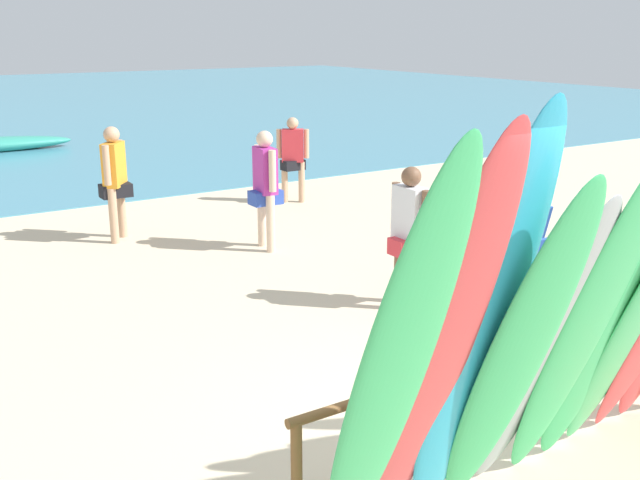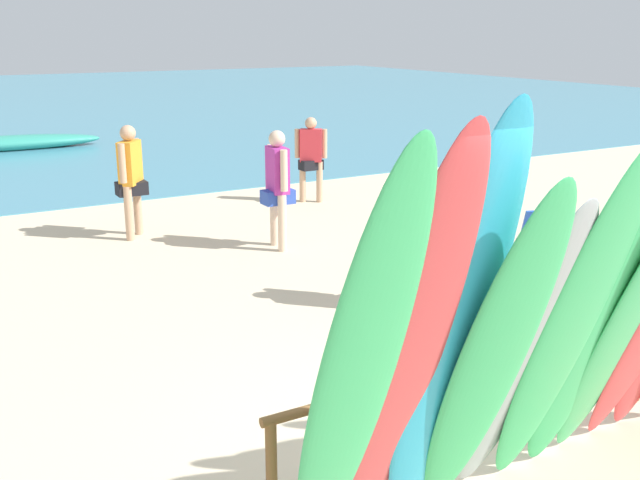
{
  "view_description": "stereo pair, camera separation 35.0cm",
  "coord_description": "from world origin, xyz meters",
  "px_view_note": "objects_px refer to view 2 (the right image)",
  "views": [
    {
      "loc": [
        -3.59,
        -3.29,
        2.93
      ],
      "look_at": [
        0.0,
        2.34,
        1.01
      ],
      "focal_mm": 41.38,
      "sensor_mm": 36.0,
      "label": 1
    },
    {
      "loc": [
        -3.29,
        -3.48,
        2.93
      ],
      "look_at": [
        0.0,
        2.34,
        1.01
      ],
      "focal_mm": 41.38,
      "sensor_mm": 36.0,
      "label": 2
    }
  ],
  "objects_px": {
    "surfboard_green_6": "(600,310)",
    "surfboard_rack": "(486,377)",
    "beachgoer_strolling": "(131,174)",
    "surfboard_green_0": "(357,377)",
    "beach_chair_blue": "(547,280)",
    "beachgoer_by_water": "(278,181)",
    "surfboard_green_3": "(491,362)",
    "beachgoer_near_rack": "(311,154)",
    "surfboard_red_1": "(405,358)",
    "beachgoer_midbeach": "(414,229)",
    "surfboard_grey_4": "(520,357)",
    "beach_chair_striped": "(546,244)",
    "surfboard_green_5": "(568,329)",
    "surfboard_teal_2": "(451,338)"
  },
  "relations": [
    {
      "from": "surfboard_rack",
      "to": "beachgoer_near_rack",
      "type": "height_order",
      "value": "beachgoer_near_rack"
    },
    {
      "from": "surfboard_red_1",
      "to": "beachgoer_by_water",
      "type": "distance_m",
      "value": 6.43
    },
    {
      "from": "surfboard_green_6",
      "to": "surfboard_rack",
      "type": "bearing_deg",
      "value": 114.5
    },
    {
      "from": "surfboard_rack",
      "to": "beachgoer_by_water",
      "type": "xyz_separation_m",
      "value": [
        1.04,
        5.35,
        0.33
      ]
    },
    {
      "from": "beachgoer_midbeach",
      "to": "beach_chair_blue",
      "type": "height_order",
      "value": "beachgoer_midbeach"
    },
    {
      "from": "surfboard_red_1",
      "to": "surfboard_teal_2",
      "type": "bearing_deg",
      "value": 4.97
    },
    {
      "from": "surfboard_green_0",
      "to": "beach_chair_blue",
      "type": "distance_m",
      "value": 4.57
    },
    {
      "from": "surfboard_grey_4",
      "to": "surfboard_green_3",
      "type": "bearing_deg",
      "value": -166.06
    },
    {
      "from": "beach_chair_striped",
      "to": "surfboard_teal_2",
      "type": "bearing_deg",
      "value": -121.58
    },
    {
      "from": "beach_chair_blue",
      "to": "surfboard_grey_4",
      "type": "bearing_deg",
      "value": -135.71
    },
    {
      "from": "surfboard_teal_2",
      "to": "beach_chair_striped",
      "type": "height_order",
      "value": "surfboard_teal_2"
    },
    {
      "from": "surfboard_rack",
      "to": "surfboard_green_5",
      "type": "xyz_separation_m",
      "value": [
        0.0,
        -0.66,
        0.6
      ]
    },
    {
      "from": "surfboard_green_6",
      "to": "beach_chair_striped",
      "type": "bearing_deg",
      "value": 46.41
    },
    {
      "from": "surfboard_green_0",
      "to": "beachgoer_by_water",
      "type": "height_order",
      "value": "surfboard_green_0"
    },
    {
      "from": "surfboard_grey_4",
      "to": "beachgoer_near_rack",
      "type": "height_order",
      "value": "surfboard_grey_4"
    },
    {
      "from": "surfboard_grey_4",
      "to": "beach_chair_striped",
      "type": "xyz_separation_m",
      "value": [
        3.58,
        3.19,
        -0.63
      ]
    },
    {
      "from": "beachgoer_by_water",
      "to": "surfboard_green_3",
      "type": "bearing_deg",
      "value": -8.39
    },
    {
      "from": "surfboard_grey_4",
      "to": "surfboard_green_6",
      "type": "xyz_separation_m",
      "value": [
        0.59,
        -0.06,
        0.2
      ]
    },
    {
      "from": "beachgoer_strolling",
      "to": "beachgoer_by_water",
      "type": "relative_size",
      "value": 1.0
    },
    {
      "from": "surfboard_green_5",
      "to": "beach_chair_blue",
      "type": "height_order",
      "value": "surfboard_green_5"
    },
    {
      "from": "surfboard_grey_4",
      "to": "beach_chair_striped",
      "type": "height_order",
      "value": "surfboard_grey_4"
    },
    {
      "from": "beachgoer_by_water",
      "to": "beach_chair_striped",
      "type": "distance_m",
      "value": 3.58
    },
    {
      "from": "surfboard_teal_2",
      "to": "surfboard_grey_4",
      "type": "bearing_deg",
      "value": 6.38
    },
    {
      "from": "surfboard_green_0",
      "to": "surfboard_green_5",
      "type": "bearing_deg",
      "value": 0.61
    },
    {
      "from": "surfboard_grey_4",
      "to": "beachgoer_strolling",
      "type": "bearing_deg",
      "value": 89.09
    },
    {
      "from": "surfboard_red_1",
      "to": "beachgoer_strolling",
      "type": "xyz_separation_m",
      "value": [
        0.65,
        7.55,
        -0.36
      ]
    },
    {
      "from": "surfboard_green_6",
      "to": "beachgoer_near_rack",
      "type": "xyz_separation_m",
      "value": [
        2.5,
        8.24,
        -0.41
      ]
    },
    {
      "from": "surfboard_rack",
      "to": "beachgoer_midbeach",
      "type": "height_order",
      "value": "beachgoer_midbeach"
    },
    {
      "from": "beachgoer_near_rack",
      "to": "surfboard_green_5",
      "type": "bearing_deg",
      "value": 104.35
    },
    {
      "from": "surfboard_teal_2",
      "to": "beachgoer_strolling",
      "type": "height_order",
      "value": "surfboard_teal_2"
    },
    {
      "from": "surfboard_green_6",
      "to": "beachgoer_strolling",
      "type": "xyz_separation_m",
      "value": [
        -0.84,
        7.52,
        -0.32
      ]
    },
    {
      "from": "surfboard_green_0",
      "to": "beachgoer_midbeach",
      "type": "bearing_deg",
      "value": 49.01
    },
    {
      "from": "surfboard_green_3",
      "to": "beachgoer_by_water",
      "type": "xyz_separation_m",
      "value": [
        1.65,
        6.03,
        -0.2
      ]
    },
    {
      "from": "surfboard_green_6",
      "to": "beachgoer_near_rack",
      "type": "bearing_deg",
      "value": 72.13
    },
    {
      "from": "surfboard_teal_2",
      "to": "beach_chair_blue",
      "type": "relative_size",
      "value": 3.36
    },
    {
      "from": "beachgoer_near_rack",
      "to": "beachgoer_by_water",
      "type": "bearing_deg",
      "value": 85.17
    },
    {
      "from": "beachgoer_near_rack",
      "to": "beachgoer_strolling",
      "type": "relative_size",
      "value": 0.91
    },
    {
      "from": "surfboard_grey_4",
      "to": "surfboard_green_5",
      "type": "xyz_separation_m",
      "value": [
        0.29,
        -0.08,
        0.15
      ]
    },
    {
      "from": "surfboard_green_5",
      "to": "beachgoer_near_rack",
      "type": "bearing_deg",
      "value": 69.21
    },
    {
      "from": "surfboard_teal_2",
      "to": "surfboard_green_6",
      "type": "relative_size",
      "value": 1.05
    },
    {
      "from": "surfboard_green_0",
      "to": "beach_chair_striped",
      "type": "bearing_deg",
      "value": 34.08
    },
    {
      "from": "surfboard_green_0",
      "to": "beachgoer_by_water",
      "type": "xyz_separation_m",
      "value": [
        2.55,
        6.04,
        -0.34
      ]
    },
    {
      "from": "surfboard_rack",
      "to": "surfboard_grey_4",
      "type": "height_order",
      "value": "surfboard_grey_4"
    },
    {
      "from": "surfboard_green_0",
      "to": "surfboard_green_5",
      "type": "distance_m",
      "value": 1.51
    },
    {
      "from": "surfboard_rack",
      "to": "beachgoer_near_rack",
      "type": "relative_size",
      "value": 2.32
    },
    {
      "from": "surfboard_red_1",
      "to": "beachgoer_midbeach",
      "type": "height_order",
      "value": "surfboard_red_1"
    },
    {
      "from": "surfboard_rack",
      "to": "beachgoer_midbeach",
      "type": "distance_m",
      "value": 2.91
    },
    {
      "from": "beachgoer_midbeach",
      "to": "surfboard_teal_2",
      "type": "bearing_deg",
      "value": 145.64
    },
    {
      "from": "surfboard_rack",
      "to": "beachgoer_midbeach",
      "type": "bearing_deg",
      "value": 63.44
    },
    {
      "from": "surfboard_green_6",
      "to": "beachgoer_strolling",
      "type": "distance_m",
      "value": 7.57
    }
  ]
}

